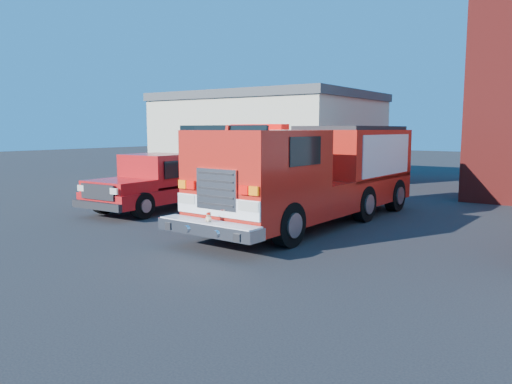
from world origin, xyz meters
The scene contains 4 objects.
ground centered at (0.00, 0.00, 0.00)m, with size 100.00×100.00×0.00m, color black.
side_building centered at (-9.00, 13.00, 2.20)m, with size 10.20×8.20×4.35m.
fire_engine centered at (-0.77, 2.76, 1.37)m, with size 2.72×8.64×2.64m.
pickup_truck centered at (-5.92, 2.11, 0.83)m, with size 2.06×5.39×1.75m.
Camera 1 is at (5.55, -9.16, 2.53)m, focal length 35.00 mm.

